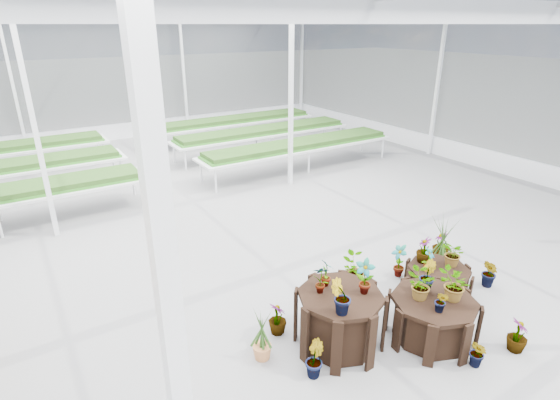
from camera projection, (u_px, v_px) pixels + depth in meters
ground_plane at (274, 280)px, 7.71m from camera, size 24.00×24.00×0.00m
greenhouse_shell at (273, 157)px, 6.87m from camera, size 18.00×24.00×4.50m
steel_frame at (273, 157)px, 6.87m from camera, size 18.00×24.00×4.50m
nursery_benches at (149, 159)px, 13.19m from camera, size 16.00×7.00×0.84m
plinth_tall at (339, 319)px, 6.02m from camera, size 1.27×1.27×0.83m
plinth_mid at (432, 319)px, 6.18m from camera, size 1.36×1.36×0.65m
plinth_low at (437, 281)px, 7.26m from camera, size 1.35×1.35×0.47m
nursery_plants at (399, 277)px, 6.79m from camera, size 4.68×2.97×1.33m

